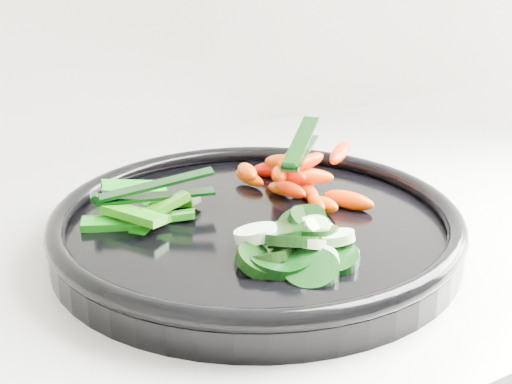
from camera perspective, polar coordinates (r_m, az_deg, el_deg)
veggie_tray at (r=0.65m, az=-0.00°, el=-2.83°), size 0.50×0.50×0.04m
cucumber_pile at (r=0.58m, az=2.74°, el=-4.54°), size 0.12×0.12×0.04m
carrot_pile at (r=0.71m, az=3.25°, el=1.16°), size 0.15×0.16×0.05m
pepper_pile at (r=0.66m, az=-8.94°, el=-1.46°), size 0.12×0.11×0.04m
tong_carrot at (r=0.70m, az=3.56°, el=3.55°), size 0.09×0.09×0.02m
tong_pepper at (r=0.66m, az=-8.37°, el=0.07°), size 0.11×0.04×0.02m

